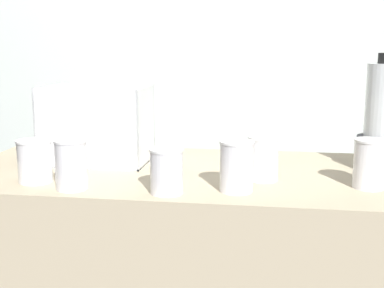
{
  "coord_description": "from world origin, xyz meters",
  "views": [
    {
      "loc": [
        0.23,
        -1.47,
        1.27
      ],
      "look_at": [
        0.0,
        0.0,
        0.98
      ],
      "focal_mm": 47.96,
      "sensor_mm": 36.0,
      "label": 1
    }
  ],
  "objects_px": {
    "carrot_display_bin": "(98,138)",
    "juice_cup_beet_left": "(71,167)",
    "juice_cup_orange_middle": "(167,174)",
    "juice_cup_mango_right": "(236,169)",
    "juice_cup_beet_rightmost": "(369,167)",
    "juice_cup_mango_far_left": "(35,164)",
    "juice_cup_carrot_far_right": "(263,161)"
  },
  "relations": [
    {
      "from": "carrot_display_bin",
      "to": "juice_cup_beet_left",
      "type": "xyz_separation_m",
      "value": [
        0.03,
        -0.31,
        -0.02
      ]
    },
    {
      "from": "carrot_display_bin",
      "to": "juice_cup_orange_middle",
      "type": "bearing_deg",
      "value": -47.62
    },
    {
      "from": "juice_cup_mango_right",
      "to": "juice_cup_beet_rightmost",
      "type": "xyz_separation_m",
      "value": [
        0.34,
        0.08,
        -0.0
      ]
    },
    {
      "from": "juice_cup_mango_far_left",
      "to": "juice_cup_beet_rightmost",
      "type": "bearing_deg",
      "value": 4.8
    },
    {
      "from": "juice_cup_mango_far_left",
      "to": "juice_cup_carrot_far_right",
      "type": "distance_m",
      "value": 0.63
    },
    {
      "from": "juice_cup_mango_right",
      "to": "juice_cup_carrot_far_right",
      "type": "distance_m",
      "value": 0.14
    },
    {
      "from": "juice_cup_beet_left",
      "to": "juice_cup_carrot_far_right",
      "type": "bearing_deg",
      "value": 18.73
    },
    {
      "from": "carrot_display_bin",
      "to": "juice_cup_orange_middle",
      "type": "height_order",
      "value": "carrot_display_bin"
    },
    {
      "from": "juice_cup_carrot_far_right",
      "to": "juice_cup_beet_rightmost",
      "type": "height_order",
      "value": "juice_cup_beet_rightmost"
    },
    {
      "from": "juice_cup_mango_far_left",
      "to": "juice_cup_beet_left",
      "type": "distance_m",
      "value": 0.14
    },
    {
      "from": "carrot_display_bin",
      "to": "juice_cup_mango_far_left",
      "type": "distance_m",
      "value": 0.28
    },
    {
      "from": "juice_cup_beet_left",
      "to": "juice_cup_carrot_far_right",
      "type": "height_order",
      "value": "juice_cup_beet_left"
    },
    {
      "from": "juice_cup_beet_rightmost",
      "to": "carrot_display_bin",
      "type": "bearing_deg",
      "value": 166.98
    },
    {
      "from": "carrot_display_bin",
      "to": "juice_cup_mango_far_left",
      "type": "bearing_deg",
      "value": -109.33
    },
    {
      "from": "juice_cup_orange_middle",
      "to": "juice_cup_carrot_far_right",
      "type": "bearing_deg",
      "value": 35.06
    },
    {
      "from": "juice_cup_mango_right",
      "to": "juice_cup_carrot_far_right",
      "type": "xyz_separation_m",
      "value": [
        0.07,
        0.12,
        -0.01
      ]
    },
    {
      "from": "carrot_display_bin",
      "to": "juice_cup_carrot_far_right",
      "type": "distance_m",
      "value": 0.55
    },
    {
      "from": "juice_cup_beet_left",
      "to": "juice_cup_beet_rightmost",
      "type": "relative_size",
      "value": 1.0
    },
    {
      "from": "juice_cup_carrot_far_right",
      "to": "juice_cup_beet_left",
      "type": "bearing_deg",
      "value": -161.27
    },
    {
      "from": "juice_cup_beet_left",
      "to": "juice_cup_beet_rightmost",
      "type": "distance_m",
      "value": 0.78
    },
    {
      "from": "juice_cup_orange_middle",
      "to": "juice_cup_mango_right",
      "type": "relative_size",
      "value": 0.88
    },
    {
      "from": "juice_cup_mango_far_left",
      "to": "juice_cup_orange_middle",
      "type": "relative_size",
      "value": 1.01
    },
    {
      "from": "juice_cup_beet_left",
      "to": "juice_cup_carrot_far_right",
      "type": "xyz_separation_m",
      "value": [
        0.49,
        0.17,
        -0.01
      ]
    },
    {
      "from": "carrot_display_bin",
      "to": "juice_cup_carrot_far_right",
      "type": "xyz_separation_m",
      "value": [
        0.53,
        -0.15,
        -0.02
      ]
    },
    {
      "from": "juice_cup_beet_left",
      "to": "juice_cup_beet_rightmost",
      "type": "height_order",
      "value": "same"
    },
    {
      "from": "carrot_display_bin",
      "to": "juice_cup_beet_rightmost",
      "type": "distance_m",
      "value": 0.82
    },
    {
      "from": "carrot_display_bin",
      "to": "juice_cup_mango_right",
      "type": "xyz_separation_m",
      "value": [
        0.46,
        -0.27,
        -0.02
      ]
    },
    {
      "from": "juice_cup_carrot_far_right",
      "to": "juice_cup_beet_rightmost",
      "type": "relative_size",
      "value": 0.94
    },
    {
      "from": "juice_cup_mango_right",
      "to": "juice_cup_carrot_far_right",
      "type": "bearing_deg",
      "value": 61.81
    },
    {
      "from": "juice_cup_mango_far_left",
      "to": "juice_cup_mango_right",
      "type": "xyz_separation_m",
      "value": [
        0.55,
        -0.01,
        0.01
      ]
    },
    {
      "from": "carrot_display_bin",
      "to": "juice_cup_carrot_far_right",
      "type": "bearing_deg",
      "value": -15.63
    },
    {
      "from": "juice_cup_mango_right",
      "to": "juice_cup_carrot_far_right",
      "type": "height_order",
      "value": "juice_cup_mango_right"
    }
  ]
}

